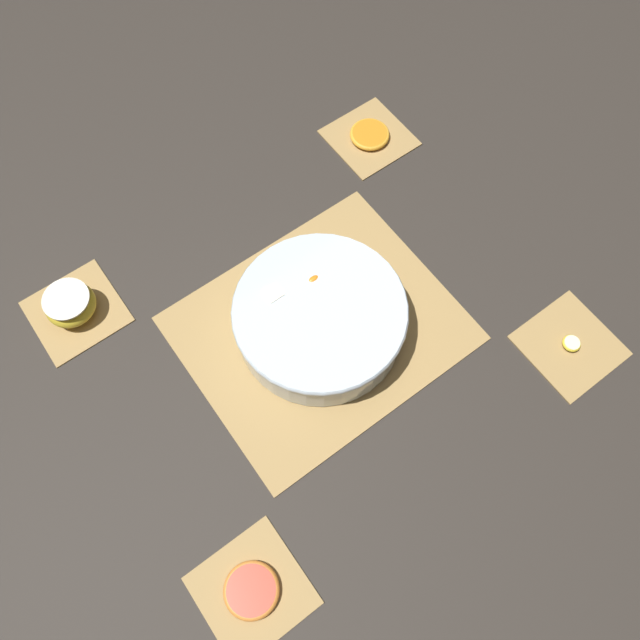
{
  "coord_description": "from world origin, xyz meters",
  "views": [
    {
      "loc": [
        -0.25,
        -0.34,
        0.97
      ],
      "look_at": [
        0.0,
        0.0,
        0.04
      ],
      "focal_mm": 35.0,
      "sensor_mm": 36.0,
      "label": 1
    }
  ],
  "objects": [
    {
      "name": "fruit_salad_bowl",
      "position": [
        -0.0,
        0.0,
        0.05
      ],
      "size": [
        0.28,
        0.28,
        0.08
      ],
      "color": "silver",
      "rests_on": "bamboo_mat_center"
    },
    {
      "name": "banana_coin_single",
      "position": [
        0.32,
        -0.27,
        0.01
      ],
      "size": [
        0.03,
        0.03,
        0.01
      ],
      "color": "#F7EFC6",
      "rests_on": "coaster_mat_near_right"
    },
    {
      "name": "apple_half",
      "position": [
        -0.32,
        0.27,
        0.03
      ],
      "size": [
        0.08,
        0.08,
        0.05
      ],
      "color": "gold",
      "rests_on": "coaster_mat_far_left"
    },
    {
      "name": "coaster_mat_near_right",
      "position": [
        0.32,
        -0.27,
        0.0
      ],
      "size": [
        0.15,
        0.15,
        0.01
      ],
      "color": "#A8844C",
      "rests_on": "ground_plane"
    },
    {
      "name": "coaster_mat_far_right",
      "position": [
        0.32,
        0.27,
        0.0
      ],
      "size": [
        0.15,
        0.15,
        0.01
      ],
      "color": "#A8844C",
      "rests_on": "ground_plane"
    },
    {
      "name": "orange_slice_whole",
      "position": [
        0.32,
        0.27,
        0.01
      ],
      "size": [
        0.08,
        0.08,
        0.01
      ],
      "color": "orange",
      "rests_on": "coaster_mat_far_right"
    },
    {
      "name": "bamboo_mat_center",
      "position": [
        -0.0,
        0.0,
        0.0
      ],
      "size": [
        0.44,
        0.37,
        0.01
      ],
      "color": "#A8844C",
      "rests_on": "ground_plane"
    },
    {
      "name": "ground_plane",
      "position": [
        0.0,
        0.0,
        0.0
      ],
      "size": [
        6.0,
        6.0,
        0.0
      ],
      "primitive_type": "plane",
      "color": "#2D2823"
    },
    {
      "name": "grapefruit_slice",
      "position": [
        -0.32,
        -0.27,
        0.01
      ],
      "size": [
        0.08,
        0.08,
        0.01
      ],
      "color": "red",
      "rests_on": "coaster_mat_near_left"
    },
    {
      "name": "coaster_mat_near_left",
      "position": [
        -0.32,
        -0.27,
        0.0
      ],
      "size": [
        0.15,
        0.15,
        0.01
      ],
      "color": "#A8844C",
      "rests_on": "ground_plane"
    },
    {
      "name": "coaster_mat_far_left",
      "position": [
        -0.32,
        0.27,
        0.0
      ],
      "size": [
        0.15,
        0.15,
        0.01
      ],
      "color": "#A8844C",
      "rests_on": "ground_plane"
    }
  ]
}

